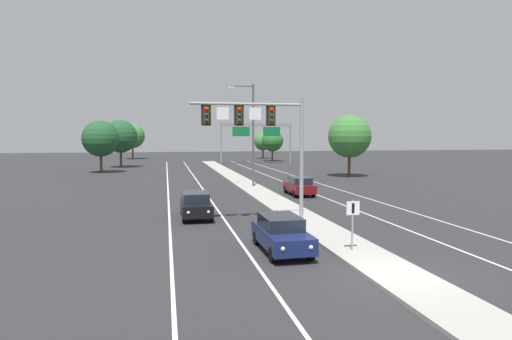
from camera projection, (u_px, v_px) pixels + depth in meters
name	position (u px, v px, depth m)	size (l,w,h in m)	color
ground_plane	(397.00, 277.00, 16.12)	(260.00, 260.00, 0.00)	#28282B
median_island	(276.00, 202.00, 33.70)	(2.40, 110.00, 0.15)	#9E9B93
lane_stripe_oncoming_center	(206.00, 193.00, 39.61)	(0.14, 100.00, 0.01)	silver
lane_stripe_receding_center	(307.00, 191.00, 41.48)	(0.14, 100.00, 0.01)	silver
edge_stripe_left	(168.00, 194.00, 38.95)	(0.14, 100.00, 0.01)	silver
edge_stripe_right	(340.00, 190.00, 42.13)	(0.14, 100.00, 0.01)	silver
overhead_signal_mast	(263.00, 130.00, 25.95)	(6.75, 0.44, 7.20)	gray
median_sign_post	(353.00, 218.00, 19.21)	(0.60, 0.10, 2.20)	gray
street_lamp_median	(251.00, 129.00, 43.51)	(2.58, 0.28, 10.00)	#4C4C51
car_oncoming_navy	(281.00, 233.00, 19.58)	(1.88, 4.49, 1.58)	#141E4C
car_oncoming_black	(196.00, 205.00, 27.74)	(1.83, 4.47, 1.58)	black
car_receding_darkred	(299.00, 186.00, 38.28)	(1.87, 4.49, 1.58)	#5B0F14
highway_sign_gantry	(256.00, 130.00, 81.40)	(13.28, 0.42, 7.50)	gray
tree_far_left_c	(120.00, 136.00, 71.69)	(5.33, 5.33, 7.71)	#4C3823
tree_far_right_b	(263.00, 142.00, 100.56)	(3.98, 3.98, 5.76)	#4C3823
tree_far_right_a	(350.00, 136.00, 55.27)	(5.35, 5.35, 7.74)	#4C3823
tree_far_left_a	(100.00, 139.00, 61.26)	(5.01, 5.01, 7.25)	#4C3823
tree_far_left_b	(132.00, 136.00, 97.72)	(5.38, 5.38, 7.78)	#4C3823
tree_far_right_c	(272.00, 141.00, 89.68)	(4.38, 4.38, 6.34)	#4C3823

